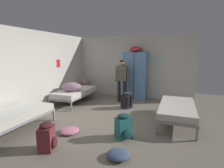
{
  "coord_description": "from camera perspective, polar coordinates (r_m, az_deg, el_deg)",
  "views": [
    {
      "loc": [
        1.73,
        -4.33,
        1.83
      ],
      "look_at": [
        0.0,
        0.27,
        0.95
      ],
      "focal_mm": 28.09,
      "sensor_mm": 36.0,
      "label": 1
    }
  ],
  "objects": [
    {
      "name": "ground_plane",
      "position": [
        5.01,
        -1.1,
        -11.27
      ],
      "size": [
        8.57,
        8.57,
        0.0
      ],
      "primitive_type": "plane",
      "color": "gray"
    },
    {
      "name": "room_backdrop",
      "position": [
        6.38,
        -7.33,
        4.85
      ],
      "size": [
        4.78,
        5.42,
        2.5
      ],
      "color": "beige",
      "rests_on": "ground_plane"
    },
    {
      "name": "locker_bank",
      "position": [
        6.96,
        7.59,
        2.95
      ],
      "size": [
        0.9,
        0.55,
        2.07
      ],
      "color": "#5B84B2",
      "rests_on": "ground_plane"
    },
    {
      "name": "shelf_unit",
      "position": [
        7.74,
        -8.87,
        -1.03
      ],
      "size": [
        0.38,
        0.3,
        0.57
      ],
      "color": "#99704C",
      "rests_on": "ground_plane"
    },
    {
      "name": "bed_left_rear",
      "position": [
        6.65,
        -11.85,
        -2.67
      ],
      "size": [
        0.9,
        1.9,
        0.49
      ],
      "color": "gray",
      "rests_on": "ground_plane"
    },
    {
      "name": "bed_left_front",
      "position": [
        4.7,
        -29.78,
        -9.18
      ],
      "size": [
        0.9,
        1.9,
        0.49
      ],
      "color": "gray",
      "rests_on": "ground_plane"
    },
    {
      "name": "bed_right",
      "position": [
        4.97,
        20.41,
        -7.47
      ],
      "size": [
        0.9,
        1.9,
        0.49
      ],
      "color": "gray",
      "rests_on": "ground_plane"
    },
    {
      "name": "bedding_heap",
      "position": [
        6.36,
        -13.0,
        -0.86
      ],
      "size": [
        0.7,
        0.61,
        0.31
      ],
      "color": "gray",
      "rests_on": "bed_left_rear"
    },
    {
      "name": "person_traveler",
      "position": [
        6.45,
        3.29,
        2.25
      ],
      "size": [
        0.49,
        0.23,
        1.57
      ],
      "color": "black",
      "rests_on": "ground_plane"
    },
    {
      "name": "water_bottle",
      "position": [
        7.74,
        -9.38,
        1.5
      ],
      "size": [
        0.07,
        0.07,
        0.25
      ],
      "color": "white",
      "rests_on": "shelf_unit"
    },
    {
      "name": "lotion_bottle",
      "position": [
        7.62,
        -8.62,
        1.07
      ],
      "size": [
        0.05,
        0.05,
        0.16
      ],
      "color": "white",
      "rests_on": "shelf_unit"
    },
    {
      "name": "backpack_teal",
      "position": [
        3.88,
        3.84,
        -13.72
      ],
      "size": [
        0.42,
        0.41,
        0.55
      ],
      "color": "#23666B",
      "rests_on": "ground_plane"
    },
    {
      "name": "backpack_black",
      "position": [
        5.9,
        4.74,
        -5.33
      ],
      "size": [
        0.41,
        0.4,
        0.55
      ],
      "color": "black",
      "rests_on": "ground_plane"
    },
    {
      "name": "backpack_maroon",
      "position": [
        3.67,
        -20.36,
        -15.85
      ],
      "size": [
        0.4,
        0.38,
        0.55
      ],
      "color": "maroon",
      "rests_on": "ground_plane"
    },
    {
      "name": "clothes_pile_pink",
      "position": [
        4.3,
        -13.71,
        -14.54
      ],
      "size": [
        0.44,
        0.45,
        0.11
      ],
      "color": "pink",
      "rests_on": "ground_plane"
    },
    {
      "name": "clothes_pile_denim",
      "position": [
        3.32,
        2.06,
        -21.98
      ],
      "size": [
        0.41,
        0.4,
        0.13
      ],
      "color": "#42567A",
      "rests_on": "ground_plane"
    }
  ]
}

